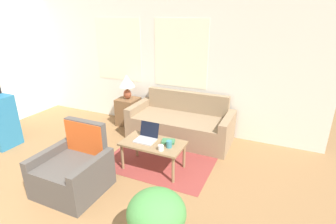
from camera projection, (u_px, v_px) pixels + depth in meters
The scene contains 12 objects.
wall_back at pixel (152, 64), 5.38m from camera, with size 6.69×0.06×2.60m.
rug at pixel (168, 152), 4.61m from camera, with size 1.71×1.89×0.01m.
couch at pixel (181, 125), 5.05m from camera, with size 1.94×0.86×0.85m.
armchair at pixel (75, 171), 3.57m from camera, with size 0.84×0.80×0.91m.
side_table at pixel (128, 112), 5.64m from camera, with size 0.42×0.42×0.59m.
table_lamp at pixel (127, 83), 5.42m from camera, with size 0.34×0.34×0.51m.
coffee_table at pixel (153, 146), 3.99m from camera, with size 0.95×0.53×0.45m.
laptop at pixel (147, 136), 4.04m from camera, with size 0.31×0.30×0.25m.
cup_navy at pixel (169, 144), 3.81m from camera, with size 0.08×0.08×0.10m.
cup_yellow at pixel (161, 148), 3.73m from camera, with size 0.08×0.08×0.08m.
book_red at pixel (168, 141), 3.96m from camera, with size 0.22×0.19×0.04m.
potted_plant at pixel (157, 216), 2.53m from camera, with size 0.58×0.58×0.71m.
Camera 1 is at (2.51, -0.83, 2.30)m, focal length 28.00 mm.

